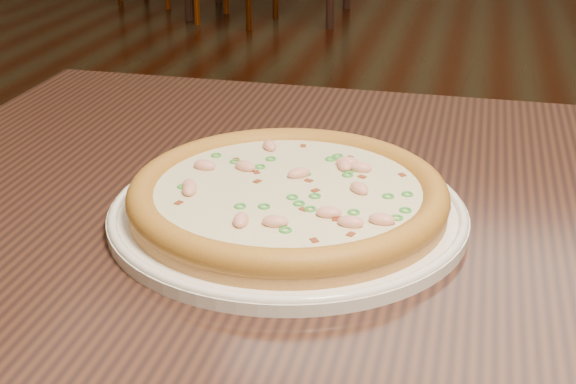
# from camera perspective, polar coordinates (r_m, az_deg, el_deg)

# --- Properties ---
(ground) EXTENTS (9.00, 9.00, 0.00)m
(ground) POSITION_cam_1_polar(r_m,az_deg,el_deg) (1.94, 7.68, -10.62)
(ground) COLOR black
(hero_table) EXTENTS (1.20, 0.80, 0.75)m
(hero_table) POSITION_cam_1_polar(r_m,az_deg,el_deg) (0.88, 8.44, -7.09)
(hero_table) COLOR black
(hero_table) RESTS_ON ground
(plate) EXTENTS (0.36, 0.36, 0.02)m
(plate) POSITION_cam_1_polar(r_m,az_deg,el_deg) (0.80, -0.00, -1.38)
(plate) COLOR white
(plate) RESTS_ON hero_table
(pizza) EXTENTS (0.32, 0.32, 0.03)m
(pizza) POSITION_cam_1_polar(r_m,az_deg,el_deg) (0.79, 0.01, -0.19)
(pizza) COLOR tan
(pizza) RESTS_ON plate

